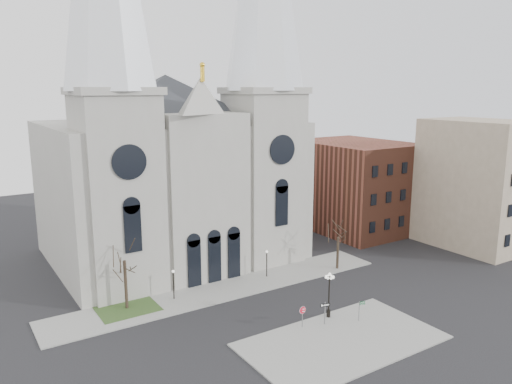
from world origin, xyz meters
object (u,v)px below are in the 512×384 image
globe_lamp (329,289)px  street_name_sign (360,309)px  one_way_sign (325,309)px  stop_sign (302,312)px

globe_lamp → street_name_sign: 3.46m
street_name_sign → globe_lamp: bearing=146.0°
one_way_sign → globe_lamp: bearing=52.5°
globe_lamp → one_way_sign: 2.17m
stop_sign → globe_lamp: size_ratio=0.46×
stop_sign → globe_lamp: globe_lamp is taller
stop_sign → street_name_sign: (5.53, -1.93, -0.33)m
globe_lamp → one_way_sign: globe_lamp is taller
stop_sign → one_way_sign: bearing=6.6°
stop_sign → street_name_sign: stop_sign is taller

